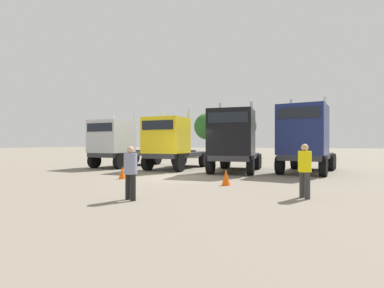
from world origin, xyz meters
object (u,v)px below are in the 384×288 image
Objects in this scene: semi_truck_black at (234,141)px; semi_truck_silver at (118,143)px; semi_truck_navy at (305,138)px; visitor_in_hivis at (305,167)px; visitor_with_camera at (131,169)px; semi_truck_yellow at (172,143)px; traffic_cone_mid at (122,173)px; traffic_cone_near at (226,178)px.

semi_truck_silver is at bearing -99.04° from semi_truck_black.
semi_truck_navy reaches higher than visitor_in_hivis.
semi_truck_silver reaches higher than visitor_with_camera.
semi_truck_navy is at bearing 94.80° from semi_truck_yellow.
semi_truck_yellow is 10.36m from visitor_with_camera.
semi_truck_yellow reaches higher than traffic_cone_mid.
visitor_with_camera is 2.76× the size of traffic_cone_mid.
semi_truck_silver reaches higher than traffic_cone_mid.
semi_truck_silver is 12.50m from semi_truck_navy.
visitor_with_camera is at bearing 20.04° from semi_truck_yellow.
semi_truck_black is 8.01m from visitor_in_hivis.
semi_truck_navy reaches higher than visitor_with_camera.
traffic_cone_mid is (-3.30, 4.42, -0.64)m from visitor_with_camera.
visitor_in_hivis is at bearing 138.63° from visitor_with_camera.
semi_truck_navy reaches higher than traffic_cone_near.
semi_truck_navy is at bearing 55.34° from visitor_in_hivis.
semi_truck_black is 3.67× the size of visitor_in_hivis.
visitor_with_camera is (-1.07, -9.18, -0.92)m from semi_truck_black.
semi_truck_yellow is at bearing -101.95° from semi_truck_black.
semi_truck_yellow reaches higher than traffic_cone_near.
semi_truck_navy is (8.09, 0.35, 0.28)m from semi_truck_yellow.
visitor_with_camera is at bearing -9.77° from semi_truck_black.
traffic_cone_near is (-2.98, 1.85, -0.66)m from visitor_in_hivis.
visitor_in_hivis is (8.06, -7.64, -0.73)m from semi_truck_yellow.
traffic_cone_near is (5.07, -5.79, -1.40)m from semi_truck_yellow.
semi_truck_navy is at bearing 34.98° from traffic_cone_mid.
semi_truck_black reaches higher than traffic_cone_mid.
semi_truck_navy is 11.10× the size of traffic_cone_mid.
semi_truck_silver is 0.93× the size of semi_truck_yellow.
semi_truck_yellow is 10.17× the size of traffic_cone_near.
traffic_cone_mid is at bearing 41.12° from semi_truck_silver.
semi_truck_black reaches higher than traffic_cone_near.
semi_truck_black reaches higher than semi_truck_yellow.
semi_truck_black is at bearing 84.38° from visitor_in_hivis.
visitor_in_hivis is at bearing 9.67° from semi_truck_navy.
semi_truck_yellow is 8.10m from semi_truck_navy.
semi_truck_navy is (12.50, 0.11, 0.27)m from semi_truck_silver.
traffic_cone_near is 1.09× the size of traffic_cone_mid.
visitor_in_hivis is 2.88× the size of traffic_cone_mid.
visitor_in_hivis is at bearing -31.76° from traffic_cone_near.
semi_truck_black reaches higher than semi_truck_silver.
semi_truck_navy is 10.20m from traffic_cone_mid.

